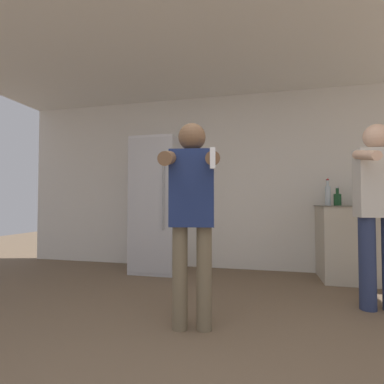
{
  "coord_description": "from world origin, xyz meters",
  "views": [
    {
      "loc": [
        0.27,
        -1.46,
        0.97
      ],
      "look_at": [
        -0.26,
        0.78,
        1.04
      ],
      "focal_mm": 28.0,
      "sensor_mm": 36.0,
      "label": 1
    }
  ],
  "objects_px": {
    "refrigerator": "(158,205)",
    "person_woman_foreground": "(192,204)",
    "bottle_tall_gin": "(328,195)",
    "bottle_amber_bourbon": "(337,198)",
    "bottle_green_wine": "(371,196)",
    "person_man_side": "(379,204)"
  },
  "relations": [
    {
      "from": "refrigerator",
      "to": "person_woman_foreground",
      "type": "xyz_separation_m",
      "value": [
        0.92,
        -1.81,
        0.02
      ]
    },
    {
      "from": "bottle_green_wine",
      "to": "person_man_side",
      "type": "xyz_separation_m",
      "value": [
        -0.3,
        -1.14,
        -0.1
      ]
    },
    {
      "from": "bottle_amber_bourbon",
      "to": "person_woman_foreground",
      "type": "distance_m",
      "value": 2.41
    },
    {
      "from": "bottle_tall_gin",
      "to": "bottle_amber_bourbon",
      "type": "xyz_separation_m",
      "value": [
        0.11,
        0.0,
        -0.05
      ]
    },
    {
      "from": "bottle_amber_bourbon",
      "to": "person_man_side",
      "type": "height_order",
      "value": "person_man_side"
    },
    {
      "from": "bottle_green_wine",
      "to": "bottle_amber_bourbon",
      "type": "xyz_separation_m",
      "value": [
        -0.38,
        0.0,
        -0.03
      ]
    },
    {
      "from": "refrigerator",
      "to": "bottle_tall_gin",
      "type": "height_order",
      "value": "refrigerator"
    },
    {
      "from": "bottle_tall_gin",
      "to": "bottle_amber_bourbon",
      "type": "bearing_deg",
      "value": 0.0
    },
    {
      "from": "bottle_amber_bourbon",
      "to": "person_man_side",
      "type": "bearing_deg",
      "value": -85.78
    },
    {
      "from": "refrigerator",
      "to": "bottle_tall_gin",
      "type": "relative_size",
      "value": 5.35
    },
    {
      "from": "person_man_side",
      "to": "bottle_amber_bourbon",
      "type": "bearing_deg",
      "value": 94.22
    },
    {
      "from": "bottle_amber_bourbon",
      "to": "person_woman_foreground",
      "type": "height_order",
      "value": "person_woman_foreground"
    },
    {
      "from": "bottle_green_wine",
      "to": "person_woman_foreground",
      "type": "relative_size",
      "value": 0.21
    },
    {
      "from": "bottle_green_wine",
      "to": "bottle_tall_gin",
      "type": "relative_size",
      "value": 0.95
    },
    {
      "from": "refrigerator",
      "to": "bottle_green_wine",
      "type": "relative_size",
      "value": 5.62
    },
    {
      "from": "refrigerator",
      "to": "bottle_amber_bourbon",
      "type": "bearing_deg",
      "value": 2.7
    },
    {
      "from": "bottle_green_wine",
      "to": "person_woman_foreground",
      "type": "bearing_deg",
      "value": -133.79
    },
    {
      "from": "bottle_tall_gin",
      "to": "person_woman_foreground",
      "type": "distance_m",
      "value": 2.35
    },
    {
      "from": "bottle_amber_bourbon",
      "to": "bottle_green_wine",
      "type": "bearing_deg",
      "value": 0.0
    },
    {
      "from": "refrigerator",
      "to": "person_woman_foreground",
      "type": "relative_size",
      "value": 1.18
    },
    {
      "from": "refrigerator",
      "to": "person_woman_foreground",
      "type": "bearing_deg",
      "value": -63.07
    },
    {
      "from": "person_man_side",
      "to": "refrigerator",
      "type": "bearing_deg",
      "value": 157.34
    }
  ]
}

